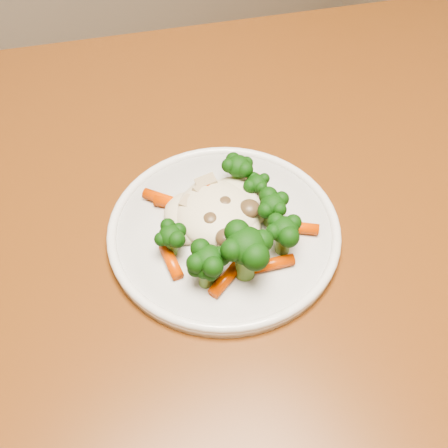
# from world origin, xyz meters

# --- Properties ---
(dining_table) EXTENTS (1.28, 1.03, 0.75)m
(dining_table) POSITION_xyz_m (0.18, 0.25, 0.64)
(dining_table) COLOR brown
(dining_table) RESTS_ON ground
(plate) EXTENTS (0.24, 0.24, 0.01)m
(plate) POSITION_xyz_m (0.23, 0.20, 0.76)
(plate) COLOR white
(plate) RESTS_ON dining_table
(meal) EXTENTS (0.16, 0.17, 0.06)m
(meal) POSITION_xyz_m (0.23, 0.19, 0.78)
(meal) COLOR beige
(meal) RESTS_ON plate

